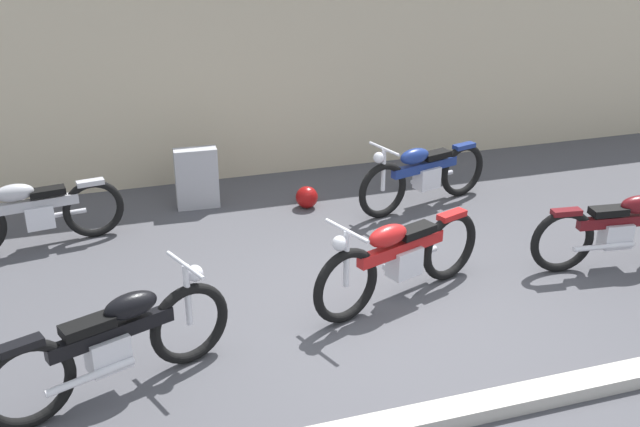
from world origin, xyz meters
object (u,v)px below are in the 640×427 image
(motorcycle_silver, at_px, (33,212))
(motorcycle_black, at_px, (115,343))
(motorcycle_red, at_px, (399,257))
(stone_marker, at_px, (197,178))
(motorcycle_maroon, at_px, (622,229))
(helmet, at_px, (307,197))
(motorcycle_blue, at_px, (423,174))

(motorcycle_silver, xyz_separation_m, motorcycle_black, (0.71, -2.98, 0.03))
(motorcycle_red, relative_size, motorcycle_black, 1.01)
(stone_marker, xyz_separation_m, motorcycle_red, (1.49, -2.91, 0.07))
(motorcycle_maroon, bearing_deg, motorcycle_black, -166.51)
(helmet, distance_m, motorcycle_maroon, 3.71)
(motorcycle_red, bearing_deg, motorcycle_blue, -140.06)
(motorcycle_maroon, bearing_deg, helmet, 143.58)
(helmet, bearing_deg, motorcycle_red, -85.56)
(helmet, xyz_separation_m, motorcycle_silver, (-3.21, -0.17, 0.28))
(helmet, bearing_deg, motorcycle_black, -128.55)
(motorcycle_blue, xyz_separation_m, motorcycle_black, (-3.91, -2.76, 0.02))
(motorcycle_black, relative_size, motorcycle_maroon, 0.99)
(motorcycle_silver, bearing_deg, motorcycle_red, 137.58)
(motorcycle_maroon, bearing_deg, stone_marker, 150.15)
(motorcycle_blue, distance_m, motorcycle_silver, 4.62)
(motorcycle_black, bearing_deg, motorcycle_silver, 82.35)
(motorcycle_red, height_order, motorcycle_maroon, motorcycle_red)
(helmet, height_order, motorcycle_blue, motorcycle_blue)
(helmet, bearing_deg, motorcycle_silver, -177.02)
(motorcycle_blue, bearing_deg, motorcycle_black, 19.62)
(helmet, bearing_deg, stone_marker, 161.42)
(motorcycle_blue, height_order, motorcycle_silver, motorcycle_blue)
(motorcycle_red, xyz_separation_m, motorcycle_silver, (-3.41, 2.30, -0.03))
(motorcycle_silver, bearing_deg, motorcycle_blue, 168.85)
(motorcycle_maroon, bearing_deg, motorcycle_red, -174.66)
(motorcycle_red, height_order, motorcycle_blue, motorcycle_red)
(motorcycle_red, bearing_deg, stone_marker, -82.61)
(helmet, height_order, motorcycle_silver, motorcycle_silver)
(motorcycle_red, xyz_separation_m, motorcycle_maroon, (2.51, -0.06, -0.02))
(motorcycle_red, distance_m, motorcycle_black, 2.78)
(motorcycle_blue, relative_size, motorcycle_silver, 1.00)
(helmet, distance_m, motorcycle_silver, 3.23)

